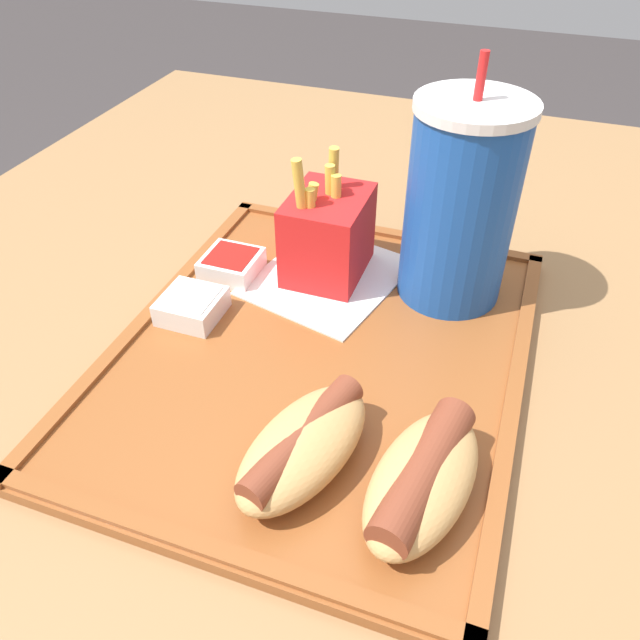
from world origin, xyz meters
The scene contains 9 objects.
dining_table centered at (0.00, 0.00, 0.36)m, with size 1.21×0.93×0.72m.
food_tray centered at (0.00, 0.02, 0.73)m, with size 0.39×0.32×0.01m.
paper_napkin centered at (-0.10, -0.01, 0.73)m, with size 0.17×0.15×0.00m.
soda_cup centered at (-0.12, 0.10, 0.82)m, with size 0.09×0.09×0.21m.
hot_dog_far centered at (0.11, 0.12, 0.75)m, with size 0.13×0.08×0.04m.
hot_dog_near centered at (0.11, 0.05, 0.75)m, with size 0.13×0.09×0.04m.
fries_carton centered at (-0.11, -0.01, 0.77)m, with size 0.08×0.07×0.12m.
sauce_cup_mayo centered at (-0.01, -0.10, 0.74)m, with size 0.05×0.05×0.02m.
sauce_cup_ketchup centered at (-0.07, -0.10, 0.74)m, with size 0.05×0.05×0.02m.
Camera 1 is at (0.35, 0.14, 1.07)m, focal length 35.00 mm.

